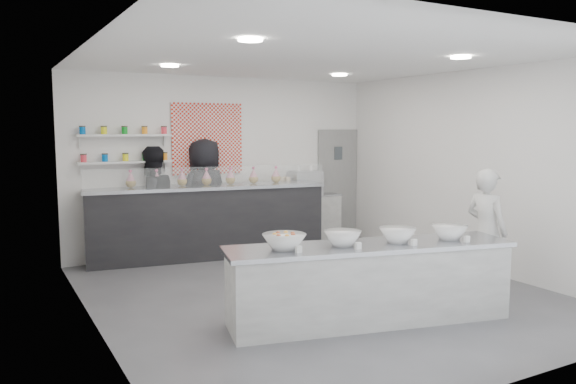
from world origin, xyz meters
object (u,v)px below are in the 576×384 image
at_px(back_bar, 207,221).
at_px(staff_left, 151,204).
at_px(prep_counter, 370,283).
at_px(woman_prep, 486,231).
at_px(espresso_machine, 305,183).
at_px(staff_right, 205,197).
at_px(espresso_ledge, 309,219).

height_order(back_bar, staff_left, staff_left).
height_order(prep_counter, woman_prep, woman_prep).
bearing_deg(woman_prep, staff_left, 35.48).
bearing_deg(prep_counter, espresso_machine, 82.14).
relative_size(back_bar, woman_prep, 2.39).
height_order(espresso_machine, staff_left, staff_left).
distance_m(back_bar, woman_prep, 4.39).
relative_size(back_bar, espresso_machine, 6.80).
bearing_deg(espresso_machine, prep_counter, -111.00).
distance_m(back_bar, staff_right, 0.46).
relative_size(prep_counter, espresso_ledge, 2.64).
bearing_deg(woman_prep, staff_right, 26.68).
xyz_separation_m(prep_counter, espresso_machine, (1.53, 3.99, 0.68)).
height_order(espresso_machine, woman_prep, woman_prep).
bearing_deg(woman_prep, espresso_ledge, 0.77).
height_order(espresso_ledge, staff_left, staff_left).
height_order(prep_counter, staff_right, staff_right).
bearing_deg(back_bar, staff_left, 172.28).
height_order(prep_counter, espresso_ledge, espresso_ledge).
distance_m(espresso_machine, woman_prep, 3.87).
distance_m(espresso_ledge, espresso_machine, 0.67).
xyz_separation_m(staff_left, staff_right, (0.91, 0.00, 0.06)).
relative_size(espresso_ledge, staff_left, 0.66).
distance_m(back_bar, espresso_ledge, 2.08).
height_order(espresso_machine, staff_right, staff_right).
bearing_deg(staff_right, staff_left, -16.30).
relative_size(back_bar, staff_left, 2.10).
bearing_deg(staff_left, espresso_machine, 162.46).
relative_size(espresso_ledge, espresso_machine, 2.13).
bearing_deg(staff_right, back_bar, 60.12).
distance_m(prep_counter, back_bar, 3.84).
distance_m(staff_left, staff_right, 0.91).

